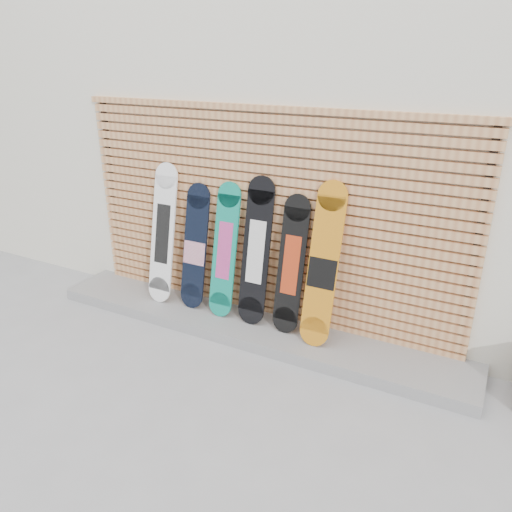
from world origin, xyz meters
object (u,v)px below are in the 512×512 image
at_px(snowboard_5, 323,266).
at_px(snowboard_2, 225,251).
at_px(snowboard_1, 195,248).
at_px(snowboard_3, 256,252).
at_px(snowboard_0, 163,234).
at_px(snowboard_4, 291,265).

bearing_deg(snowboard_5, snowboard_2, 177.81).
bearing_deg(snowboard_1, snowboard_2, -1.13).
height_order(snowboard_2, snowboard_3, snowboard_3).
xyz_separation_m(snowboard_1, snowboard_5, (1.48, -0.05, 0.10)).
distance_m(snowboard_0, snowboard_1, 0.42).
bearing_deg(snowboard_2, snowboard_4, 0.53).
bearing_deg(snowboard_0, snowboard_4, 0.82).
relative_size(snowboard_0, snowboard_1, 1.13).
bearing_deg(snowboard_4, snowboard_1, 179.97).
bearing_deg(snowboard_3, snowboard_1, 179.77).
bearing_deg(snowboard_3, snowboard_4, 0.36).
relative_size(snowboard_0, snowboard_5, 0.99).
bearing_deg(snowboard_5, snowboard_1, 178.08).
bearing_deg(snowboard_4, snowboard_5, -8.08).
xyz_separation_m(snowboard_1, snowboard_4, (1.14, -0.00, 0.02)).
relative_size(snowboard_1, snowboard_5, 0.87).
height_order(snowboard_2, snowboard_4, snowboard_2).
distance_m(snowboard_2, snowboard_5, 1.11).
height_order(snowboard_4, snowboard_5, snowboard_5).
bearing_deg(snowboard_5, snowboard_0, 179.18).
xyz_separation_m(snowboard_0, snowboard_3, (1.15, 0.02, -0.01)).
distance_m(snowboard_1, snowboard_2, 0.38).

